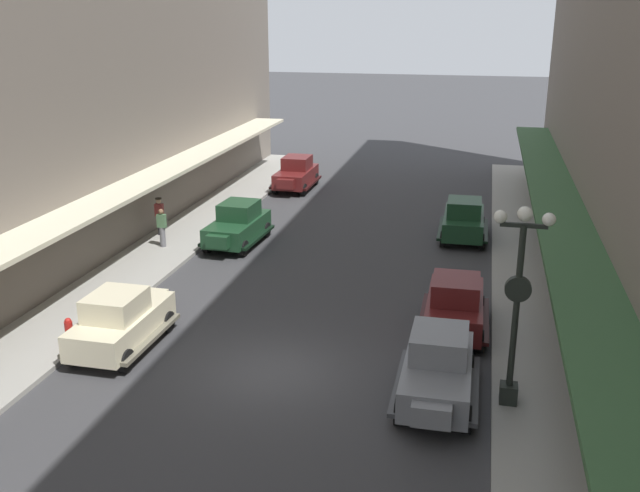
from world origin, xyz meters
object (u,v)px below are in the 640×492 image
parked_car_4 (455,303)px  pedestrian_1 (160,216)px  lamp_post_with_clock (517,299)px  parked_car_1 (438,367)px  parked_car_3 (296,173)px  parked_car_0 (238,224)px  parked_car_2 (121,319)px  pedestrian_0 (162,227)px  fire_hydrant (69,331)px  parked_car_5 (464,218)px

parked_car_4 → pedestrian_1: (-13.24, 7.03, 0.07)m
lamp_post_with_clock → parked_car_1: bearing=-179.9°
parked_car_3 → lamp_post_with_clock: (11.25, -21.62, 2.04)m
parked_car_3 → lamp_post_with_clock: bearing=-62.5°
parked_car_0 → parked_car_4: (9.55, -6.86, 0.00)m
lamp_post_with_clock → parked_car_2: bearing=175.4°
parked_car_0 → parked_car_2: (-0.06, -10.34, 0.00)m
parked_car_3 → pedestrian_0: bearing=-103.0°
lamp_post_with_clock → fire_hydrant: 12.99m
parked_car_5 → pedestrian_0: parked_car_5 is taller
parked_car_0 → parked_car_2: size_ratio=1.01×
parked_car_0 → pedestrian_0: parked_car_0 is taller
parked_car_1 → parked_car_3: same height
parked_car_2 → parked_car_4: size_ratio=1.00×
lamp_post_with_clock → parked_car_4: bearing=109.8°
parked_car_4 → lamp_post_with_clock: bearing=-70.2°
parked_car_0 → parked_car_3: bearing=90.7°
parked_car_0 → parked_car_5: bearing=17.6°
pedestrian_0 → pedestrian_1: 1.78m
fire_hydrant → pedestrian_0: 9.35m
pedestrian_1 → fire_hydrant: bearing=-79.2°
parked_car_3 → parked_car_4: 19.77m
pedestrian_0 → parked_car_4: bearing=-23.8°
parked_car_1 → parked_car_2: same height
parked_car_4 → pedestrian_1: parked_car_4 is taller
parked_car_4 → pedestrian_1: 14.99m
parked_car_0 → parked_car_1: same height
fire_hydrant → parked_car_3: bearing=85.9°
parked_car_3 → pedestrian_1: size_ratio=2.56×
parked_car_1 → fire_hydrant: parked_car_1 is taller
pedestrian_1 → parked_car_5: bearing=12.2°
parked_car_2 → parked_car_3: bearing=90.2°
parked_car_3 → fire_hydrant: 21.10m
pedestrian_0 → parked_car_2: bearing=-72.7°
parked_car_2 → fire_hydrant: parked_car_2 is taller
parked_car_3 → parked_car_4: same height
parked_car_3 → pedestrian_1: bearing=-109.2°
parked_car_1 → pedestrian_0: bearing=141.1°
pedestrian_0 → lamp_post_with_clock: bearing=-35.1°
parked_car_5 → fire_hydrant: (-11.07, -13.66, -0.38)m
parked_car_2 → parked_car_5: (9.52, 13.34, 0.00)m
parked_car_5 → parked_car_0: bearing=-162.4°
pedestrian_0 → pedestrian_1: pedestrian_1 is taller
parked_car_1 → fire_hydrant: (-10.94, 0.58, -0.38)m
pedestrian_0 → pedestrian_1: bearing=118.0°
parked_car_4 → lamp_post_with_clock: 5.08m
parked_car_4 → pedestrian_1: size_ratio=2.56×
parked_car_4 → pedestrian_0: 13.56m
parked_car_3 → pedestrian_0: (-2.73, -11.78, 0.05)m
parked_car_1 → pedestrian_0: parked_car_1 is taller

